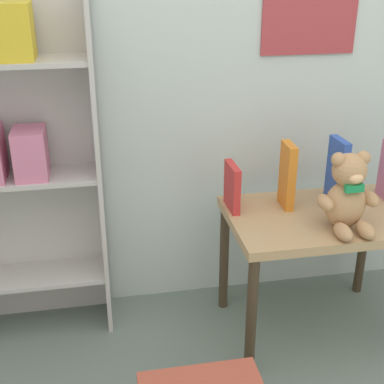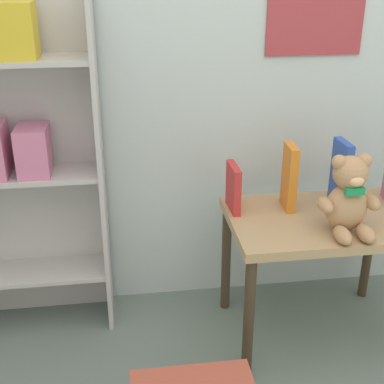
{
  "view_description": "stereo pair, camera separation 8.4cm",
  "coord_description": "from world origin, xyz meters",
  "px_view_note": "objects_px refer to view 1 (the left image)",
  "views": [
    {
      "loc": [
        -0.55,
        -0.63,
        1.45
      ],
      "look_at": [
        -0.22,
        1.15,
        0.64
      ],
      "focal_mm": 50.0,
      "sensor_mm": 36.0,
      "label": 1
    },
    {
      "loc": [
        -0.47,
        -0.65,
        1.45
      ],
      "look_at": [
        -0.22,
        1.15,
        0.64
      ],
      "focal_mm": 50.0,
      "sensor_mm": 36.0,
      "label": 2
    }
  ],
  "objects_px": {
    "bookshelf_side": "(11,154)",
    "teddy_bear": "(348,195)",
    "display_table": "(319,231)",
    "book_standing_orange": "(287,176)",
    "book_standing_red": "(232,187)",
    "book_standing_blue": "(337,170)"
  },
  "relations": [
    {
      "from": "display_table",
      "to": "bookshelf_side",
      "type": "bearing_deg",
      "value": 167.49
    },
    {
      "from": "book_standing_blue",
      "to": "teddy_bear",
      "type": "bearing_deg",
      "value": -108.06
    },
    {
      "from": "bookshelf_side",
      "to": "book_standing_blue",
      "type": "xyz_separation_m",
      "value": [
        1.26,
        -0.14,
        -0.1
      ]
    },
    {
      "from": "book_standing_red",
      "to": "book_standing_blue",
      "type": "height_order",
      "value": "book_standing_blue"
    },
    {
      "from": "teddy_bear",
      "to": "book_standing_blue",
      "type": "distance_m",
      "value": 0.25
    },
    {
      "from": "book_standing_orange",
      "to": "book_standing_blue",
      "type": "relative_size",
      "value": 1.0
    },
    {
      "from": "book_standing_blue",
      "to": "bookshelf_side",
      "type": "bearing_deg",
      "value": 171.86
    },
    {
      "from": "display_table",
      "to": "book_standing_red",
      "type": "bearing_deg",
      "value": 160.53
    },
    {
      "from": "bookshelf_side",
      "to": "teddy_bear",
      "type": "height_order",
      "value": "bookshelf_side"
    },
    {
      "from": "book_standing_red",
      "to": "book_standing_orange",
      "type": "bearing_deg",
      "value": -5.87
    },
    {
      "from": "bookshelf_side",
      "to": "display_table",
      "type": "distance_m",
      "value": 1.22
    },
    {
      "from": "bookshelf_side",
      "to": "teddy_bear",
      "type": "xyz_separation_m",
      "value": [
        1.19,
        -0.38,
        -0.1
      ]
    },
    {
      "from": "book_standing_blue",
      "to": "display_table",
      "type": "bearing_deg",
      "value": -134.55
    },
    {
      "from": "book_standing_red",
      "to": "book_standing_blue",
      "type": "xyz_separation_m",
      "value": [
        0.43,
        0.0,
        0.04
      ]
    },
    {
      "from": "display_table",
      "to": "book_standing_orange",
      "type": "relative_size",
      "value": 2.74
    },
    {
      "from": "book_standing_red",
      "to": "book_standing_orange",
      "type": "xyz_separation_m",
      "value": [
        0.22,
        -0.02,
        0.04
      ]
    },
    {
      "from": "book_standing_red",
      "to": "teddy_bear",
      "type": "bearing_deg",
      "value": -34.26
    },
    {
      "from": "teddy_bear",
      "to": "book_standing_blue",
      "type": "bearing_deg",
      "value": 73.84
    },
    {
      "from": "teddy_bear",
      "to": "book_standing_orange",
      "type": "height_order",
      "value": "teddy_bear"
    },
    {
      "from": "teddy_bear",
      "to": "book_standing_blue",
      "type": "relative_size",
      "value": 1.13
    },
    {
      "from": "teddy_bear",
      "to": "book_standing_orange",
      "type": "xyz_separation_m",
      "value": [
        -0.15,
        0.22,
        -0.0
      ]
    },
    {
      "from": "bookshelf_side",
      "to": "book_standing_blue",
      "type": "relative_size",
      "value": 5.23
    }
  ]
}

